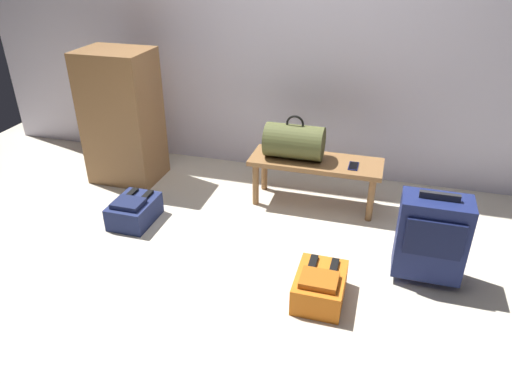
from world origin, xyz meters
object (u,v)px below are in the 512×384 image
duffel_bag_olive (294,141)px  cell_phone (353,166)px  backpack_orange (320,286)px  bench (316,167)px  suitcase_upright_navy (431,237)px  side_cabinet (122,117)px  backpack_navy (134,210)px

duffel_bag_olive → cell_phone: (0.46, -0.04, -0.13)m
duffel_bag_olive → backpack_orange: 1.25m
bench → backpack_orange: size_ratio=2.63×
suitcase_upright_navy → side_cabinet: 2.58m
backpack_orange → side_cabinet: side_cabinet is taller
duffel_bag_olive → backpack_navy: size_ratio=1.16×
cell_phone → suitcase_upright_navy: bearing=-52.1°
bench → backpack_orange: bench is taller
cell_phone → bench: bearing=172.4°
backpack_orange → suitcase_upright_navy: bearing=32.2°
bench → cell_phone: bearing=-7.6°
suitcase_upright_navy → backpack_navy: (-2.05, 0.09, -0.22)m
backpack_navy → bench: bearing=27.3°
bench → side_cabinet: bearing=179.2°
duffel_bag_olive → backpack_navy: 1.30m
duffel_bag_olive → backpack_navy: duffel_bag_olive is taller
backpack_navy → suitcase_upright_navy: bearing=-2.6°
bench → duffel_bag_olive: 0.26m
suitcase_upright_navy → backpack_orange: bearing=-147.8°
cell_phone → side_cabinet: bearing=178.2°
cell_phone → backpack_navy: size_ratio=0.38×
cell_phone → side_cabinet: side_cabinet is taller
backpack_navy → side_cabinet: (-0.41, 0.66, 0.46)m
backpack_orange → backpack_navy: bearing=162.3°
suitcase_upright_navy → side_cabinet: size_ratio=0.55×
duffel_bag_olive → backpack_navy: bearing=-148.9°
backpack_navy → side_cabinet: size_ratio=0.35×
suitcase_upright_navy → backpack_orange: suitcase_upright_navy is taller
bench → backpack_navy: size_ratio=2.63×
suitcase_upright_navy → side_cabinet: side_cabinet is taller
bench → duffel_bag_olive: bearing=180.0°
backpack_orange → backpack_navy: same height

